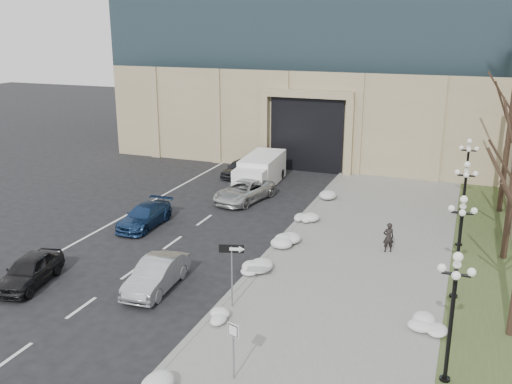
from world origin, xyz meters
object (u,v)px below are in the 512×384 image
Objects in this scene: car_a at (29,271)px; car_d at (244,191)px; car_b at (156,275)px; lamppost_b at (460,234)px; car_c at (144,216)px; lamppost_c at (464,193)px; car_e at (240,168)px; keep_sign at (233,340)px; lamppost_a at (453,301)px; lamppost_d at (467,165)px; box_truck at (260,172)px; one_way_sign at (236,257)px; pedestrian at (388,237)px.

car_a is 0.81× the size of car_d.
lamppost_b is (12.69, 3.78, 2.36)m from car_b.
car_a is 8.75m from car_c.
car_d is at bearing 165.94° from lamppost_c.
car_e is at bearing 97.93° from car_b.
car_b is 7.99m from keep_sign.
lamppost_a reaches higher than keep_sign.
car_b is at bearing -127.10° from lamppost_d.
car_e is 26.79m from keep_sign.
lamppost_c is at bearing -21.82° from car_e.
lamppost_a reaches higher than car_b.
lamppost_c reaches higher than car_c.
car_b is 0.91× the size of lamppost_d.
car_e is (-2.76, 5.87, -0.03)m from car_d.
box_truck is 1.43× the size of lamppost_d.
car_a is 20.05m from box_truck.
car_d is at bearing 94.16° from one_way_sign.
lamppost_d is (14.35, -1.18, 2.04)m from box_truck.
box_truck is at bearing 72.21° from car_c.
car_b is 20.05m from car_e.
car_d is at bearing 130.23° from lamppost_a.
pedestrian is 0.23× the size of box_truck.
car_e is 2.48× the size of pedestrian.
lamppost_a is (13.95, -16.49, 2.37)m from car_d.
car_b is at bearing -72.78° from car_d.
lamppost_d is (0.00, 6.50, 0.00)m from lamppost_c.
car_d is 6.49m from car_e.
lamppost_c is (0.00, 13.00, 0.00)m from lamppost_a.
car_e is at bearing 74.57° from car_a.
car_c is 20.28m from lamppost_d.
lamppost_a is at bearing -90.00° from lamppost_d.
box_truck is at bearing 124.76° from lamppost_a.
car_b is 2.70× the size of pedestrian.
car_e is at bearing 130.40° from keep_sign.
keep_sign is 7.28m from lamppost_a.
car_a is 21.38m from car_e.
box_truck is 24.39m from keep_sign.
lamppost_d is at bearing 90.00° from lamppost_c.
car_a is 0.87× the size of lamppost_a.
one_way_sign reaches higher than car_e.
lamppost_a is at bearing -30.06° from car_c.
car_d is 1.28× the size of car_e.
one_way_sign is at bearing 165.28° from lamppost_a.
lamppost_d reaches higher than pedestrian.
lamppost_c reaches higher than box_truck.
lamppost_d is at bearing 49.25° from car_b.
lamppost_d reaches higher than car_e.
lamppost_b is (6.69, 8.97, 1.47)m from keep_sign.
car_d is 1.74× the size of one_way_sign.
one_way_sign reaches higher than keep_sign.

